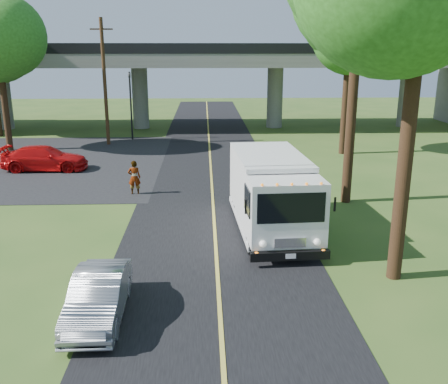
{
  "coord_description": "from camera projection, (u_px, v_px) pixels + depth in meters",
  "views": [
    {
      "loc": [
        -0.37,
        -13.04,
        6.88
      ],
      "look_at": [
        0.36,
        5.28,
        1.6
      ],
      "focal_mm": 40.0,
      "sensor_mm": 36.0,
      "label": 1
    }
  ],
  "objects": [
    {
      "name": "silver_sedan",
      "position": [
        98.0,
        296.0,
        13.09
      ],
      "size": [
        1.36,
        3.78,
        1.24
      ],
      "primitive_type": "imported",
      "rotation": [
        0.0,
        0.0,
        0.01
      ],
      "color": "gray",
      "rests_on": "ground"
    },
    {
      "name": "ground",
      "position": [
        219.0,
        296.0,
        14.44
      ],
      "size": [
        120.0,
        120.0,
        0.0
      ],
      "primitive_type": "plane",
      "color": "#31501C",
      "rests_on": "ground"
    },
    {
      "name": "utility_pole",
      "position": [
        105.0,
        82.0,
        35.92
      ],
      "size": [
        1.6,
        0.26,
        9.0
      ],
      "color": "#472D19",
      "rests_on": "ground"
    },
    {
      "name": "red_sedan",
      "position": [
        45.0,
        158.0,
        29.15
      ],
      "size": [
        4.93,
        2.04,
        1.42
      ],
      "primitive_type": "imported",
      "rotation": [
        0.0,
        0.0,
        1.56
      ],
      "color": "#B90B0C",
      "rests_on": "ground"
    },
    {
      "name": "overpass",
      "position": [
        208.0,
        76.0,
        43.9
      ],
      "size": [
        54.0,
        10.0,
        7.3
      ],
      "color": "slate",
      "rests_on": "ground"
    },
    {
      "name": "pedestrian",
      "position": [
        134.0,
        177.0,
        24.29
      ],
      "size": [
        0.64,
        0.45,
        1.68
      ],
      "primitive_type": "imported",
      "rotation": [
        0.0,
        0.0,
        3.22
      ],
      "color": "gray",
      "rests_on": "ground"
    },
    {
      "name": "step_van",
      "position": [
        272.0,
        191.0,
        19.15
      ],
      "size": [
        2.95,
        7.15,
        2.95
      ],
      "rotation": [
        0.0,
        0.0,
        0.05
      ],
      "color": "white",
      "rests_on": "ground"
    },
    {
      "name": "road",
      "position": [
        213.0,
        197.0,
        24.04
      ],
      "size": [
        7.0,
        90.0,
        0.02
      ],
      "primitive_type": "cube",
      "color": "black",
      "rests_on": "ground"
    },
    {
      "name": "tree_right_far",
      "position": [
        354.0,
        25.0,
        31.54
      ],
      "size": [
        5.77,
        5.67,
        10.99
      ],
      "color": "#382314",
      "rests_on": "ground"
    },
    {
      "name": "lane_line",
      "position": [
        213.0,
        196.0,
        24.03
      ],
      "size": [
        0.12,
        90.0,
        0.01
      ],
      "primitive_type": "cube",
      "color": "gold",
      "rests_on": "road"
    },
    {
      "name": "parking_lot",
      "position": [
        35.0,
        162.0,
        31.29
      ],
      "size": [
        16.0,
        18.0,
        0.01
      ],
      "primitive_type": "cube",
      "color": "black",
      "rests_on": "ground"
    },
    {
      "name": "traffic_signal",
      "position": [
        131.0,
        98.0,
        38.28
      ],
      "size": [
        0.18,
        0.22,
        5.2
      ],
      "color": "black",
      "rests_on": "ground"
    }
  ]
}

